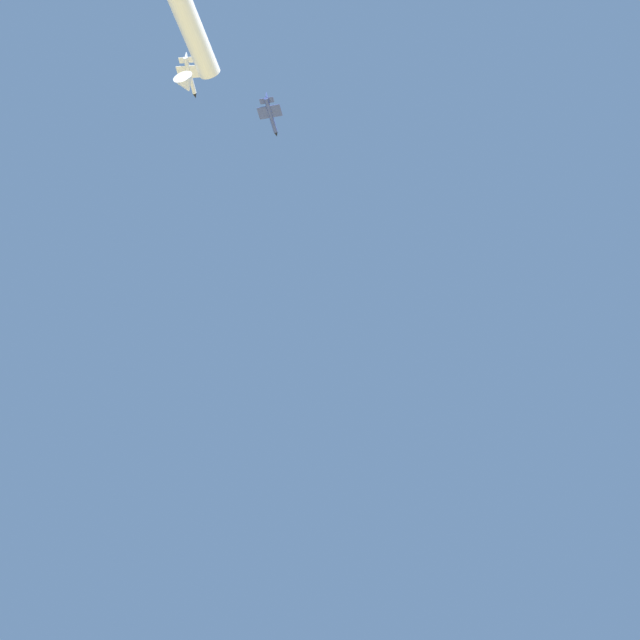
{
  "coord_description": "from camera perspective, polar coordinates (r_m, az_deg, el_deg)",
  "views": [
    {
      "loc": [
        -42.07,
        86.83,
        4.39
      ],
      "look_at": [
        11.52,
        27.01,
        67.52
      ],
      "focal_mm": 32.86,
      "sensor_mm": 36.0,
      "label": 1
    }
  ],
  "objects": [
    {
      "name": "chase_jet_left_wing",
      "position": [
        223.76,
        -12.55,
        22.19
      ],
      "size": [
        11.65,
        13.8,
        4.0
      ],
      "rotation": [
        0.0,
        0.0,
        -0.91
      ],
      "color": "silver"
    },
    {
      "name": "chase_jet_lead",
      "position": [
        211.36,
        -4.8,
        19.23
      ],
      "size": [
        10.42,
        14.48,
        4.0
      ],
      "rotation": [
        0.0,
        0.0,
        -1.03
      ],
      "color": "#38478C"
    }
  ]
}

